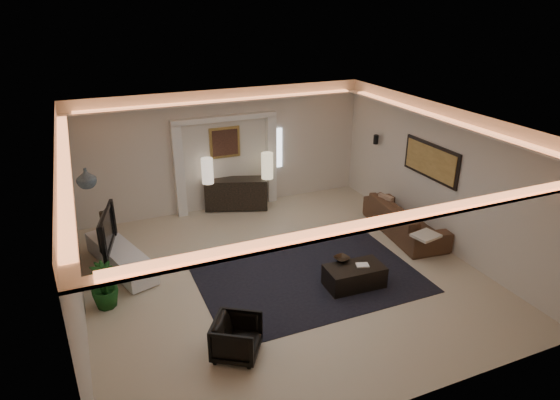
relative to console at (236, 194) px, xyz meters
name	(u,v)px	position (x,y,z in m)	size (l,w,h in m)	color
floor	(283,274)	(-0.17, -3.25, -0.40)	(7.00, 7.00, 0.00)	#BDAC8E
ceiling	(283,123)	(-0.17, -3.25, 2.50)	(7.00, 7.00, 0.00)	white
wall_back	(225,150)	(-0.17, 0.25, 1.05)	(7.00, 7.00, 0.00)	beige
wall_front	(402,312)	(-0.17, -6.75, 1.05)	(7.00, 7.00, 0.00)	beige
wall_left	(71,239)	(-3.67, -3.25, 1.05)	(7.00, 7.00, 0.00)	beige
wall_right	(440,177)	(3.33, -3.25, 1.05)	(7.00, 7.00, 0.00)	beige
cove_soffit	(283,140)	(-0.17, -3.25, 2.22)	(7.00, 7.00, 0.04)	silver
daylight_slit	(277,148)	(1.18, 0.23, 0.95)	(0.25, 0.03, 1.00)	white
area_rug	(306,274)	(0.23, -3.45, -0.39)	(4.00, 3.00, 0.01)	black
pilaster_left	(179,172)	(-1.32, 0.15, 0.70)	(0.22, 0.20, 2.20)	silver
pilaster_right	(271,160)	(0.98, 0.15, 0.70)	(0.22, 0.20, 2.20)	silver
alcove_header	(225,118)	(-0.17, 0.15, 1.85)	(2.52, 0.20, 0.12)	silver
painting_frame	(225,142)	(-0.17, 0.22, 1.25)	(0.74, 0.04, 0.74)	tan
painting_canvas	(225,143)	(-0.17, 0.19, 1.25)	(0.62, 0.02, 0.62)	#4C2D1E
art_panel_frame	(431,161)	(3.30, -2.95, 1.30)	(0.04, 1.64, 0.74)	black
art_panel_gold	(430,161)	(3.28, -2.95, 1.30)	(0.02, 1.50, 0.62)	tan
wall_sconce	(376,139)	(3.21, -1.05, 1.28)	(0.12, 0.12, 0.22)	black
wall_niche	(71,194)	(-3.61, -1.85, 1.25)	(0.10, 0.55, 0.04)	silver
console	(236,194)	(0.00, 0.00, 0.00)	(1.50, 0.47, 0.75)	black
lamp_left	(207,170)	(-0.68, 0.00, 0.69)	(0.27, 0.27, 0.61)	beige
lamp_right	(267,166)	(0.73, -0.23, 0.69)	(0.28, 0.28, 0.63)	beige
media_ledge	(120,257)	(-2.94, -1.82, -0.18)	(0.53, 2.12, 0.40)	white
tv	(101,230)	(-3.21, -1.71, 0.42)	(0.17, 1.29, 0.74)	black
figurine	(103,218)	(-3.12, -0.76, 0.24)	(0.13, 0.13, 0.35)	black
ginger_jar	(86,178)	(-3.32, -1.68, 1.45)	(0.35, 0.35, 0.37)	slate
plant	(104,286)	(-3.32, -3.03, 0.00)	(0.45, 0.45, 0.80)	#134013
sofa	(405,219)	(2.98, -2.71, -0.06)	(0.90, 2.31, 0.67)	black
throw_blanket	(426,236)	(2.60, -3.88, 0.15)	(0.49, 0.40, 0.05)	#FFF6CF
throw_pillow	(386,203)	(2.81, -2.20, 0.15)	(0.11, 0.36, 0.36)	#9D7B60
coffee_table	(354,276)	(0.86, -4.13, -0.20)	(1.04, 0.57, 0.39)	black
bowl	(342,258)	(0.75, -3.85, 0.04)	(0.27, 0.27, 0.07)	black
magazine	(362,265)	(0.99, -4.16, 0.02)	(0.22, 0.16, 0.03)	white
armchair	(237,338)	(-1.67, -5.05, -0.10)	(0.65, 0.66, 0.60)	#31271E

